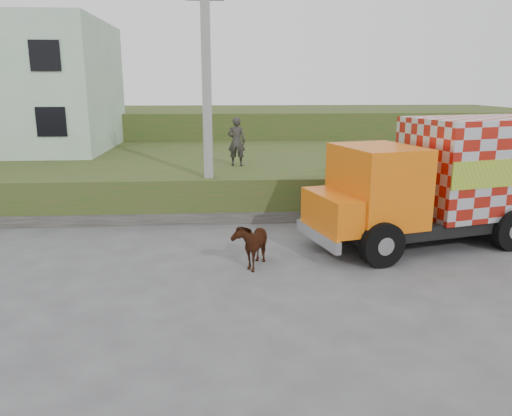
{
  "coord_description": "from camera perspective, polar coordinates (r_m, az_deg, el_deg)",
  "views": [
    {
      "loc": [
        -0.54,
        -12.21,
        4.57
      ],
      "look_at": [
        0.36,
        0.97,
        1.3
      ],
      "focal_mm": 35.0,
      "sensor_mm": 36.0,
      "label": 1
    }
  ],
  "objects": [
    {
      "name": "utility_pole",
      "position": [
        16.83,
        -5.61,
        12.15
      ],
      "size": [
        1.2,
        0.3,
        8.0
      ],
      "color": "gray",
      "rests_on": "ground"
    },
    {
      "name": "cow",
      "position": [
        12.89,
        -0.53,
        -4.0
      ],
      "size": [
        1.11,
        1.58,
        1.22
      ],
      "primitive_type": "imported",
      "rotation": [
        0.0,
        0.0,
        -0.35
      ],
      "color": "black",
      "rests_on": "ground"
    },
    {
      "name": "cargo_truck",
      "position": [
        15.83,
        22.18,
        3.09
      ],
      "size": [
        8.58,
        4.57,
        3.65
      ],
      "rotation": [
        0.0,
        0.0,
        0.26
      ],
      "color": "black",
      "rests_on": "ground"
    },
    {
      "name": "embankment_far",
      "position": [
        34.36,
        -3.04,
        8.76
      ],
      "size": [
        40.0,
        12.0,
        3.0
      ],
      "primitive_type": "cube",
      "color": "#284D19",
      "rests_on": "ground"
    },
    {
      "name": "ground",
      "position": [
        13.05,
        -1.32,
        -6.6
      ],
      "size": [
        120.0,
        120.0,
        0.0
      ],
      "primitive_type": "plane",
      "color": "#474749",
      "rests_on": "ground"
    },
    {
      "name": "embankment",
      "position": [
        22.55,
        -2.5,
        4.14
      ],
      "size": [
        40.0,
        12.0,
        1.5
      ],
      "primitive_type": "cube",
      "color": "#284D19",
      "rests_on": "ground"
    },
    {
      "name": "building",
      "position": [
        27.3,
        -27.12,
        12.28
      ],
      "size": [
        10.0,
        8.0,
        6.0
      ],
      "primitive_type": "cube",
      "color": "#B5D5B7",
      "rests_on": "embankment"
    },
    {
      "name": "pedestrian",
      "position": [
        19.42,
        -2.24,
        7.6
      ],
      "size": [
        0.76,
        0.57,
        1.88
      ],
      "primitive_type": "imported",
      "rotation": [
        0.0,
        0.0,
        2.95
      ],
      "color": "#2B2926",
      "rests_on": "embankment"
    },
    {
      "name": "retaining_strip",
      "position": [
        17.05,
        -8.7,
        -1.11
      ],
      "size": [
        16.0,
        0.5,
        0.4
      ],
      "primitive_type": "cube",
      "color": "#595651",
      "rests_on": "ground"
    }
  ]
}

